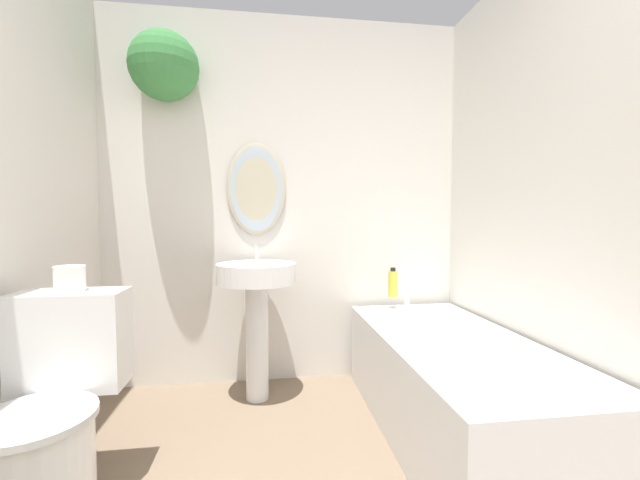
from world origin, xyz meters
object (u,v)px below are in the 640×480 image
object	(u,v)px
pedestal_sink	(257,296)
shampoo_bottle	(393,283)
toilet_paper_roll	(70,279)
toilet	(50,424)
bathtub	(454,384)

from	to	relation	value
pedestal_sink	shampoo_bottle	size ratio (longest dim) A/B	4.78
toilet_paper_roll	shampoo_bottle	bearing A→B (deg)	27.10
toilet	toilet_paper_roll	bearing A→B (deg)	90.00
shampoo_bottle	pedestal_sink	bearing A→B (deg)	-172.16
bathtub	shampoo_bottle	xyz separation A→B (m)	(-0.10, 0.66, 0.40)
toilet	bathtub	xyz separation A→B (m)	(1.69, 0.33, -0.10)
bathtub	shampoo_bottle	size ratio (longest dim) A/B	7.98
shampoo_bottle	toilet_paper_roll	world-z (taller)	toilet_paper_roll
toilet	shampoo_bottle	bearing A→B (deg)	31.93
shampoo_bottle	toilet	bearing A→B (deg)	-148.07
toilet	bathtub	size ratio (longest dim) A/B	0.52
toilet	toilet_paper_roll	size ratio (longest dim) A/B	7.25
toilet	pedestal_sink	bearing A→B (deg)	50.85
toilet_paper_roll	bathtub	bearing A→B (deg)	5.06
toilet_paper_roll	toilet	bearing A→B (deg)	-90.00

